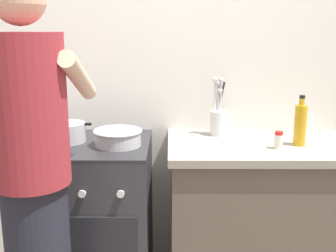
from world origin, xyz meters
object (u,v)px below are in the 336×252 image
object	(u,v)px
pot	(67,132)
utensil_crock	(219,117)
stove_range	(96,221)
mixing_bowl	(118,137)
person	(34,192)
spice_bottle	(279,140)
oil_bottle	(300,124)

from	to	relation	value
pot	utensil_crock	xyz separation A→B (m)	(0.83, 0.15, 0.05)
stove_range	utensil_crock	distance (m)	0.90
mixing_bowl	person	xyz separation A→B (m)	(-0.27, -0.53, -0.09)
spice_bottle	person	size ratio (longest dim) A/B	0.05
pot	spice_bottle	world-z (taller)	pot
utensil_crock	person	size ratio (longest dim) A/B	0.20
stove_range	mixing_bowl	bearing A→B (deg)	-17.81
stove_range	spice_bottle	size ratio (longest dim) A/B	10.03
pot	mixing_bowl	xyz separation A→B (m)	(0.28, -0.07, -0.01)
utensil_crock	person	xyz separation A→B (m)	(-0.82, -0.75, -0.15)
stove_range	spice_bottle	bearing A→B (deg)	-5.80
pot	utensil_crock	bearing A→B (deg)	10.48
oil_bottle	person	distance (m)	1.34
utensil_crock	spice_bottle	distance (m)	0.39
pot	mixing_bowl	bearing A→B (deg)	-14.04
utensil_crock	oil_bottle	world-z (taller)	utensil_crock
utensil_crock	person	world-z (taller)	person
spice_bottle	mixing_bowl	bearing A→B (deg)	176.34
mixing_bowl	utensil_crock	xyz separation A→B (m)	(0.55, 0.22, 0.06)
mixing_bowl	oil_bottle	size ratio (longest dim) A/B	0.97
stove_range	mixing_bowl	xyz separation A→B (m)	(0.14, -0.04, 0.50)
pot	spice_bottle	size ratio (longest dim) A/B	2.93
mixing_bowl	oil_bottle	bearing A→B (deg)	0.81
stove_range	person	size ratio (longest dim) A/B	0.53
stove_range	utensil_crock	world-z (taller)	utensil_crock
spice_bottle	stove_range	bearing A→B (deg)	174.20
spice_bottle	person	distance (m)	1.19
mixing_bowl	utensil_crock	world-z (taller)	utensil_crock
stove_range	pot	bearing A→B (deg)	169.85
stove_range	spice_bottle	xyz separation A→B (m)	(0.96, -0.10, 0.49)
utensil_crock	oil_bottle	distance (m)	0.45
oil_bottle	person	bearing A→B (deg)	-155.85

